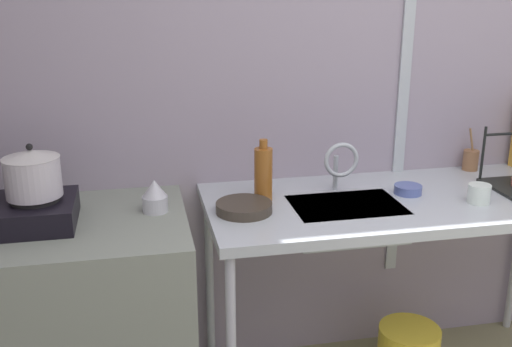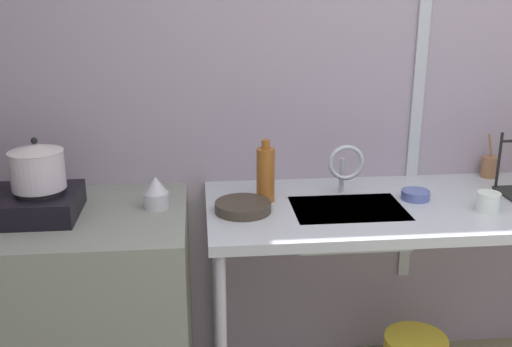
{
  "view_description": "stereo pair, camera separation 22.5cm",
  "coord_description": "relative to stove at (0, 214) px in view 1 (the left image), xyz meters",
  "views": [
    {
      "loc": [
        -1.04,
        -0.72,
        1.71
      ],
      "look_at": [
        -0.6,
        1.37,
        1.02
      ],
      "focal_mm": 41.88,
      "sensor_mm": 36.0,
      "label": 1
    },
    {
      "loc": [
        -0.81,
        -0.76,
        1.71
      ],
      "look_at": [
        -0.6,
        1.37,
        1.02
      ],
      "focal_mm": 41.88,
      "sensor_mm": 36.0,
      "label": 2
    }
  ],
  "objects": [
    {
      "name": "small_bowl_on_drainboard",
      "position": [
        1.57,
        0.04,
        -0.03
      ],
      "size": [
        0.11,
        0.11,
        0.04
      ],
      "primitive_type": "cylinder",
      "color": "#5365A9",
      "rests_on": "counter_sink"
    },
    {
      "name": "percolator",
      "position": [
        0.54,
        0.04,
        0.01
      ],
      "size": [
        0.1,
        0.1,
        0.13
      ],
      "color": "silver",
      "rests_on": "counter_concrete"
    },
    {
      "name": "frying_pan",
      "position": [
        0.87,
        -0.03,
        -0.03
      ],
      "size": [
        0.21,
        0.21,
        0.04
      ],
      "primitive_type": "cylinder",
      "color": "#3B3329",
      "rests_on": "counter_sink"
    },
    {
      "name": "stove",
      "position": [
        0.0,
        0.0,
        0.0
      ],
      "size": [
        0.52,
        0.3,
        0.11
      ],
      "color": "black",
      "rests_on": "counter_concrete"
    },
    {
      "name": "wall_metal_strip",
      "position": [
        1.66,
        0.33,
        0.49
      ],
      "size": [
        0.05,
        0.01,
        2.06
      ],
      "primitive_type": "cube",
      "color": "#B6C0C6"
    },
    {
      "name": "sink_basin",
      "position": [
        1.28,
        -0.03,
        -0.11
      ],
      "size": [
        0.43,
        0.3,
        0.12
      ],
      "primitive_type": "cube",
      "color": "#B6C0C6",
      "rests_on": "counter_sink"
    },
    {
      "name": "pot_on_right_burner",
      "position": [
        0.12,
        0.0,
        0.14
      ],
      "size": [
        0.2,
        0.2,
        0.19
      ],
      "color": "silver",
      "rests_on": "stove"
    },
    {
      "name": "faucet",
      "position": [
        1.29,
        0.09,
        0.09
      ],
      "size": [
        0.15,
        0.08,
        0.22
      ],
      "color": "#B6C0C6",
      "rests_on": "counter_sink"
    },
    {
      "name": "bottle_by_sink",
      "position": [
        0.97,
        0.08,
        0.06
      ],
      "size": [
        0.07,
        0.07,
        0.25
      ],
      "color": "#96561F",
      "rests_on": "counter_sink"
    },
    {
      "name": "wall_back",
      "position": [
        1.53,
        0.39,
        0.36
      ],
      "size": [
        5.18,
        0.1,
        2.57
      ],
      "primitive_type": "cube",
      "color": "#9D91A1",
      "rests_on": "ground"
    },
    {
      "name": "counter_concrete",
      "position": [
        0.01,
        0.0,
        -0.49
      ],
      "size": [
        1.3,
        0.67,
        0.88
      ],
      "primitive_type": "cube",
      "color": "gray",
      "rests_on": "ground"
    },
    {
      "name": "counter_sink",
      "position": [
        1.54,
        0.0,
        -0.11
      ],
      "size": [
        1.62,
        0.67,
        0.88
      ],
      "color": "#B6C0C6",
      "rests_on": "ground"
    },
    {
      "name": "cup_by_rack",
      "position": [
        1.79,
        -0.12,
        -0.01
      ],
      "size": [
        0.09,
        0.09,
        0.07
      ],
      "primitive_type": "cylinder",
      "color": "silver",
      "rests_on": "counter_sink"
    },
    {
      "name": "utensil_jar",
      "position": [
        1.99,
        0.28,
        0.0
      ],
      "size": [
        0.07,
        0.07,
        0.2
      ],
      "color": "#926340",
      "rests_on": "counter_sink"
    }
  ]
}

